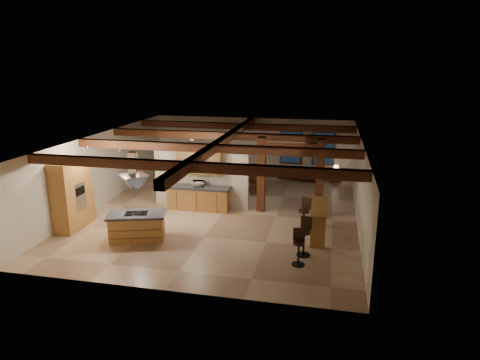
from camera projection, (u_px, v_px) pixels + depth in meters
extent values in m
plane|color=tan|center=(223.00, 212.00, 16.49)|extent=(12.00, 12.00, 0.00)
plane|color=beige|center=(252.00, 146.00, 21.76)|extent=(10.00, 0.00, 10.00)
plane|color=beige|center=(162.00, 237.00, 10.45)|extent=(10.00, 0.00, 10.00)
plane|color=beige|center=(102.00, 169.00, 17.12)|extent=(0.00, 12.00, 12.00)
plane|color=beige|center=(360.00, 183.00, 15.09)|extent=(0.00, 12.00, 12.00)
plane|color=#3A2512|center=(222.00, 138.00, 15.72)|extent=(12.00, 12.00, 0.00)
cube|color=#422310|center=(187.00, 166.00, 11.99)|extent=(10.00, 0.25, 0.28)
cube|color=#422310|center=(213.00, 148.00, 14.53)|extent=(10.00, 0.25, 0.28)
cube|color=#422310|center=(230.00, 136.00, 16.98)|extent=(10.00, 0.25, 0.28)
cube|color=#422310|center=(244.00, 126.00, 19.53)|extent=(10.00, 0.25, 0.28)
cube|color=#422310|center=(222.00, 142.00, 15.76)|extent=(0.28, 12.00, 0.28)
cube|color=#422310|center=(261.00, 175.00, 16.29)|extent=(0.30, 0.30, 2.90)
cube|color=#422310|center=(320.00, 178.00, 15.85)|extent=(0.30, 0.30, 2.90)
cube|color=#422310|center=(291.00, 146.00, 15.77)|extent=(2.50, 0.28, 0.28)
cube|color=beige|center=(201.00, 180.00, 16.87)|extent=(3.80, 0.18, 2.20)
cube|color=#AE8538|center=(72.00, 195.00, 14.67)|extent=(0.64, 1.60, 2.40)
cube|color=silver|center=(80.00, 196.00, 14.62)|extent=(0.06, 0.62, 0.95)
cube|color=black|center=(81.00, 191.00, 14.56)|extent=(0.01, 0.50, 0.28)
cube|color=#AE8538|center=(199.00, 199.00, 16.68)|extent=(2.40, 0.60, 0.86)
cube|color=black|center=(198.00, 187.00, 16.56)|extent=(2.50, 0.66, 0.08)
cube|color=#AE8538|center=(199.00, 162.00, 16.51)|extent=(1.80, 0.34, 0.95)
cube|color=silver|center=(198.00, 163.00, 16.34)|extent=(1.74, 0.02, 0.90)
pyramid|color=silver|center=(135.00, 189.00, 13.52)|extent=(1.10, 1.10, 0.45)
cube|color=silver|center=(133.00, 164.00, 13.30)|extent=(0.26, 0.22, 0.73)
cube|color=#422310|center=(291.00, 147.00, 21.29)|extent=(1.10, 0.05, 1.70)
cube|color=black|center=(291.00, 147.00, 21.26)|extent=(0.95, 0.02, 1.55)
cube|color=#422310|center=(324.00, 149.00, 20.96)|extent=(1.10, 0.05, 1.70)
cube|color=black|center=(324.00, 149.00, 20.93)|extent=(0.95, 0.02, 1.55)
cube|color=#422310|center=(223.00, 141.00, 21.94)|extent=(0.65, 0.04, 0.85)
cube|color=#22502D|center=(223.00, 141.00, 21.92)|extent=(0.55, 0.01, 0.75)
cylinder|color=silver|center=(121.00, 150.00, 13.62)|extent=(0.16, 0.16, 0.03)
cylinder|color=silver|center=(192.00, 140.00, 15.46)|extent=(0.16, 0.16, 0.03)
cylinder|color=silver|center=(87.00, 147.00, 14.18)|extent=(0.16, 0.16, 0.03)
cube|color=#AE8538|center=(137.00, 227.00, 13.87)|extent=(1.88, 1.32, 0.81)
cube|color=black|center=(136.00, 215.00, 13.75)|extent=(2.02, 1.46, 0.08)
cube|color=black|center=(136.00, 213.00, 13.74)|extent=(0.82, 0.66, 0.02)
imported|color=#3E1C0F|center=(240.00, 184.00, 19.18)|extent=(1.74, 1.00, 0.60)
imported|color=black|center=(300.00, 173.00, 21.09)|extent=(2.14, 1.33, 0.58)
imported|color=#B8B8BD|center=(198.00, 184.00, 16.52)|extent=(0.48, 0.38, 0.23)
cube|color=#AE8538|center=(319.00, 207.00, 13.92)|extent=(0.53, 2.04, 0.06)
cube|color=#AE8538|center=(318.00, 232.00, 13.19)|extent=(0.46, 0.11, 1.02)
cube|color=#AE8538|center=(319.00, 213.00, 14.92)|extent=(0.46, 0.11, 1.02)
cube|color=#422310|center=(336.00, 177.00, 20.62)|extent=(0.53, 0.53, 0.50)
cylinder|color=black|center=(336.00, 170.00, 20.53)|extent=(0.06, 0.06, 0.16)
cone|color=#FFD199|center=(336.00, 167.00, 20.49)|extent=(0.27, 0.27, 0.18)
cylinder|color=black|center=(299.00, 243.00, 12.02)|extent=(0.34, 0.34, 0.07)
cube|color=black|center=(299.00, 234.00, 12.11)|extent=(0.32, 0.09, 0.37)
cylinder|color=black|center=(298.00, 254.00, 12.11)|extent=(0.06, 0.06, 0.65)
cylinder|color=black|center=(298.00, 264.00, 12.19)|extent=(0.37, 0.37, 0.03)
cylinder|color=black|center=(304.00, 232.00, 12.60)|extent=(0.37, 0.37, 0.07)
cube|color=black|center=(307.00, 223.00, 12.68)|extent=(0.35, 0.14, 0.41)
cylinder|color=black|center=(304.00, 244.00, 12.70)|extent=(0.06, 0.06, 0.72)
cylinder|color=black|center=(303.00, 255.00, 12.79)|extent=(0.41, 0.41, 0.03)
cylinder|color=black|center=(304.00, 211.00, 14.43)|extent=(0.37, 0.37, 0.07)
cube|color=black|center=(307.00, 203.00, 14.50)|extent=(0.34, 0.17, 0.41)
cylinder|color=black|center=(304.00, 221.00, 14.52)|extent=(0.06, 0.06, 0.71)
cylinder|color=black|center=(303.00, 231.00, 14.62)|extent=(0.41, 0.41, 0.03)
cube|color=#422310|center=(225.00, 186.00, 18.49)|extent=(0.48, 0.48, 0.06)
cube|color=#422310|center=(225.00, 176.00, 18.59)|extent=(0.41, 0.13, 0.72)
cylinder|color=#422310|center=(221.00, 192.00, 18.39)|extent=(0.05, 0.05, 0.40)
cylinder|color=#422310|center=(228.00, 192.00, 18.39)|extent=(0.05, 0.05, 0.40)
cylinder|color=#422310|center=(221.00, 190.00, 18.71)|extent=(0.05, 0.05, 0.40)
cylinder|color=#422310|center=(229.00, 190.00, 18.71)|extent=(0.05, 0.05, 0.40)
cube|color=#422310|center=(226.00, 177.00, 19.79)|extent=(0.48, 0.48, 0.06)
cube|color=#422310|center=(225.00, 171.00, 19.50)|extent=(0.41, 0.13, 0.72)
cylinder|color=#422310|center=(229.00, 181.00, 20.01)|extent=(0.05, 0.05, 0.40)
cylinder|color=#422310|center=(222.00, 181.00, 20.01)|extent=(0.05, 0.05, 0.40)
cylinder|color=#422310|center=(229.00, 183.00, 19.69)|extent=(0.05, 0.05, 0.40)
cylinder|color=#422310|center=(222.00, 183.00, 19.69)|extent=(0.05, 0.05, 0.40)
cube|color=#422310|center=(256.00, 186.00, 18.49)|extent=(0.48, 0.48, 0.06)
cube|color=#422310|center=(256.00, 176.00, 18.59)|extent=(0.41, 0.13, 0.72)
cylinder|color=#422310|center=(252.00, 192.00, 18.40)|extent=(0.05, 0.05, 0.40)
cylinder|color=#422310|center=(260.00, 192.00, 18.40)|extent=(0.05, 0.05, 0.40)
cylinder|color=#422310|center=(252.00, 190.00, 18.71)|extent=(0.05, 0.05, 0.40)
cylinder|color=#422310|center=(259.00, 190.00, 18.71)|extent=(0.05, 0.05, 0.40)
cube|color=#422310|center=(255.00, 177.00, 19.79)|extent=(0.48, 0.48, 0.06)
cube|color=#422310|center=(255.00, 171.00, 19.50)|extent=(0.41, 0.13, 0.72)
cylinder|color=#422310|center=(258.00, 181.00, 20.01)|extent=(0.05, 0.05, 0.40)
cylinder|color=#422310|center=(251.00, 181.00, 20.01)|extent=(0.05, 0.05, 0.40)
cylinder|color=#422310|center=(258.00, 183.00, 19.70)|extent=(0.05, 0.05, 0.40)
cylinder|color=#422310|center=(251.00, 183.00, 19.70)|extent=(0.05, 0.05, 0.40)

